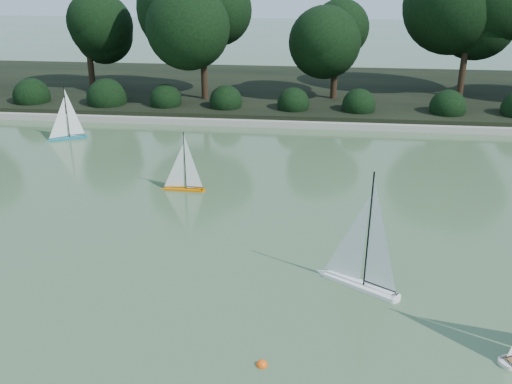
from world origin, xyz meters
TOP-DOWN VIEW (x-y plane):
  - ground at (0.00, 0.00)m, footprint 80.00×80.00m
  - pond_coping at (0.00, 9.00)m, footprint 40.00×0.35m
  - far_bank at (0.00, 13.00)m, footprint 40.00×8.00m
  - tree_line at (1.23, 11.44)m, footprint 26.31×3.93m
  - shrub_hedge at (0.00, 9.90)m, footprint 29.10×1.10m
  - sailboat_white_a at (1.19, 0.77)m, footprint 1.25×0.89m
  - sailboat_orange at (-2.15, 4.05)m, footprint 0.96×0.19m
  - sailboat_teal at (-5.99, 7.16)m, footprint 1.00×0.64m
  - race_buoy at (0.05, -1.15)m, footprint 0.14×0.14m

SIDE VIEW (x-z plane):
  - ground at x=0.00m, z-range 0.00..0.00m
  - race_buoy at x=0.05m, z-range -0.07..0.07m
  - pond_coping at x=0.00m, z-range 0.00..0.18m
  - far_bank at x=0.00m, z-range 0.00..0.30m
  - sailboat_orange at x=-2.15m, z-range -0.45..0.86m
  - sailboat_teal at x=-5.99m, z-range -0.50..0.96m
  - sailboat_white_a at x=1.19m, z-range -0.64..1.23m
  - shrub_hedge at x=0.00m, z-range -0.10..1.00m
  - tree_line at x=1.23m, z-range 0.45..4.83m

